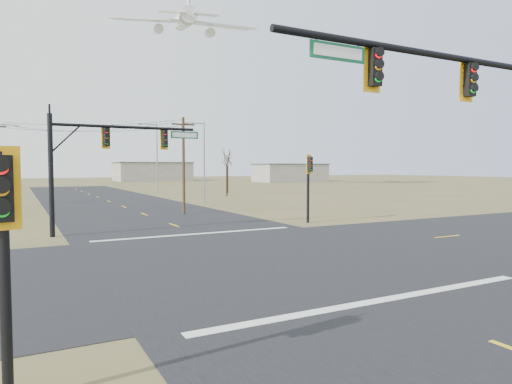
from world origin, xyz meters
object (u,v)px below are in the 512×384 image
at_px(pedestal_signal_sw, 3,216).
at_px(bare_tree_c, 227,156).
at_px(mast_arm_far, 107,149).
at_px(utility_pole_near, 184,163).
at_px(pedestal_signal_ne, 309,174).
at_px(streetlight_a, 202,158).
at_px(mast_arm_near, 479,112).
at_px(streetlight_b, 155,154).
at_px(bare_tree_d, 228,160).

distance_m(pedestal_signal_sw, bare_tree_c, 54.47).
relative_size(mast_arm_far, utility_pole_near, 1.10).
height_order(mast_arm_far, pedestal_signal_sw, mast_arm_far).
distance_m(pedestal_signal_ne, streetlight_a, 18.50).
distance_m(mast_arm_near, utility_pole_near, 26.26).
bearing_deg(utility_pole_near, pedestal_signal_sw, -114.18).
height_order(mast_arm_near, utility_pole_near, utility_pole_near).
height_order(pedestal_signal_sw, utility_pole_near, utility_pole_near).
distance_m(pedestal_signal_ne, pedestal_signal_sw, 25.82).
bearing_deg(pedestal_signal_ne, streetlight_b, 67.49).
bearing_deg(streetlight_b, bare_tree_d, -14.57).
relative_size(utility_pole_near, streetlight_b, 0.77).
relative_size(mast_arm_near, streetlight_a, 1.33).
bearing_deg(bare_tree_c, pedestal_signal_ne, -103.43).
relative_size(streetlight_a, bare_tree_c, 1.26).
bearing_deg(streetlight_a, pedestal_signal_sw, -121.77).
xyz_separation_m(mast_arm_near, mast_arm_far, (-8.71, 17.90, -0.75)).
xyz_separation_m(pedestal_signal_ne, pedestal_signal_sw, (-18.35, -18.16, -0.31)).
relative_size(pedestal_signal_ne, streetlight_b, 0.46).
bearing_deg(mast_arm_far, pedestal_signal_sw, -123.68).
height_order(streetlight_a, streetlight_b, streetlight_b).
distance_m(utility_pole_near, streetlight_b, 32.21).
height_order(pedestal_signal_sw, bare_tree_c, bare_tree_c).
xyz_separation_m(utility_pole_near, bare_tree_d, (15.76, 26.06, 0.78)).
bearing_deg(pedestal_signal_sw, bare_tree_c, 57.96).
height_order(utility_pole_near, bare_tree_d, utility_pole_near).
height_order(pedestal_signal_ne, pedestal_signal_sw, pedestal_signal_ne).
xyz_separation_m(pedestal_signal_sw, streetlight_a, (17.56, 36.59, 1.70)).
relative_size(mast_arm_near, utility_pole_near, 1.44).
bearing_deg(pedestal_signal_sw, bare_tree_d, 58.22).
bearing_deg(bare_tree_d, pedestal_signal_sw, -117.67).
height_order(mast_arm_near, pedestal_signal_sw, mast_arm_near).
height_order(pedestal_signal_sw, bare_tree_d, bare_tree_d).
distance_m(streetlight_a, bare_tree_d, 20.37).
bearing_deg(utility_pole_near, mast_arm_far, -132.23).
relative_size(pedestal_signal_ne, bare_tree_d, 0.78).
distance_m(utility_pole_near, bare_tree_d, 30.46).
distance_m(streetlight_a, streetlight_b, 22.86).
height_order(mast_arm_far, bare_tree_c, mast_arm_far).
height_order(mast_arm_far, pedestal_signal_ne, mast_arm_far).
bearing_deg(streetlight_b, pedestal_signal_ne, -75.05).
bearing_deg(mast_arm_far, mast_arm_near, -83.45).
xyz_separation_m(mast_arm_near, streetlight_b, (5.19, 57.72, 0.14)).
distance_m(mast_arm_far, bare_tree_d, 41.50).
height_order(mast_arm_near, bare_tree_d, mast_arm_near).
xyz_separation_m(pedestal_signal_ne, bare_tree_c, (7.15, 29.93, 1.93)).
height_order(pedestal_signal_ne, bare_tree_d, bare_tree_d).
relative_size(pedestal_signal_ne, bare_tree_c, 0.70).
relative_size(mast_arm_near, streetlight_b, 1.10).
bearing_deg(streetlight_a, utility_pole_near, -126.17).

